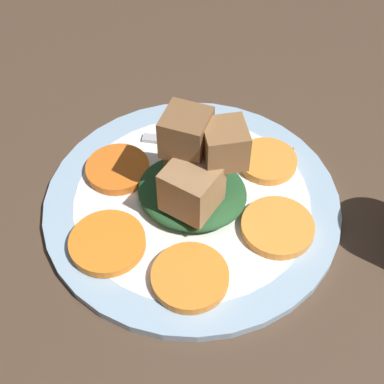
# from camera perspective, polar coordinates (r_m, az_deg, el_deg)

# --- Properties ---
(table_slab) EXTENTS (1.20, 1.20, 0.02)m
(table_slab) POSITION_cam_1_polar(r_m,az_deg,el_deg) (0.57, 0.00, -2.01)
(table_slab) COLOR #4C3828
(table_slab) RESTS_ON ground
(plate) EXTENTS (0.31, 0.31, 0.01)m
(plate) POSITION_cam_1_polar(r_m,az_deg,el_deg) (0.56, 0.00, -1.05)
(plate) COLOR #99B7D1
(plate) RESTS_ON table_slab
(carrot_slice_0) EXTENTS (0.07, 0.07, 0.01)m
(carrot_slice_0) POSITION_cam_1_polar(r_m,az_deg,el_deg) (0.52, -9.01, -5.36)
(carrot_slice_0) COLOR orange
(carrot_slice_0) RESTS_ON plate
(carrot_slice_1) EXTENTS (0.07, 0.07, 0.01)m
(carrot_slice_1) POSITION_cam_1_polar(r_m,az_deg,el_deg) (0.49, -0.22, -9.05)
(carrot_slice_1) COLOR orange
(carrot_slice_1) RESTS_ON plate
(carrot_slice_2) EXTENTS (0.07, 0.07, 0.01)m
(carrot_slice_2) POSITION_cam_1_polar(r_m,az_deg,el_deg) (0.53, 9.10, -3.71)
(carrot_slice_2) COLOR orange
(carrot_slice_2) RESTS_ON plate
(carrot_slice_3) EXTENTS (0.06, 0.06, 0.01)m
(carrot_slice_3) POSITION_cam_1_polar(r_m,az_deg,el_deg) (0.59, 8.03, 3.31)
(carrot_slice_3) COLOR orange
(carrot_slice_3) RESTS_ON plate
(carrot_slice_4) EXTENTS (0.07, 0.07, 0.01)m
(carrot_slice_4) POSITION_cam_1_polar(r_m,az_deg,el_deg) (0.61, 0.51, 6.09)
(carrot_slice_4) COLOR orange
(carrot_slice_4) RESTS_ON plate
(carrot_slice_5) EXTENTS (0.07, 0.07, 0.01)m
(carrot_slice_5) POSITION_cam_1_polar(r_m,az_deg,el_deg) (0.58, -7.93, 2.45)
(carrot_slice_5) COLOR orange
(carrot_slice_5) RESTS_ON plate
(center_pile) EXTENTS (0.11, 0.10, 0.11)m
(center_pile) POSITION_cam_1_polar(r_m,az_deg,el_deg) (0.52, 0.21, 1.82)
(center_pile) COLOR #235128
(center_pile) RESTS_ON plate
(fork) EXTENTS (0.17, 0.05, 0.00)m
(fork) POSITION_cam_1_polar(r_m,az_deg,el_deg) (0.60, 3.12, 4.90)
(fork) COLOR #B2B2B7
(fork) RESTS_ON plate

